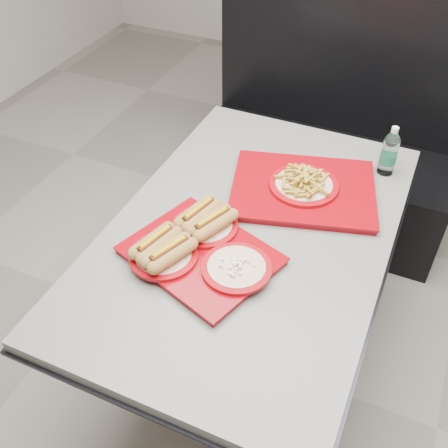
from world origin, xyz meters
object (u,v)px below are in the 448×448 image
at_px(diner_table, 249,263).
at_px(tray_far, 304,187).
at_px(booth_bench, 326,148).
at_px(tray_near, 197,247).
at_px(water_bottle, 389,153).

bearing_deg(diner_table, tray_far, 68.33).
bearing_deg(tray_far, booth_bench, 96.83).
distance_m(tray_near, water_bottle, 0.83).
xyz_separation_m(tray_near, water_bottle, (0.46, 0.69, 0.05)).
relative_size(booth_bench, water_bottle, 6.87).
distance_m(booth_bench, tray_far, 0.93).
xyz_separation_m(booth_bench, water_bottle, (0.35, -0.59, 0.43)).
relative_size(booth_bench, tray_near, 2.55).
height_order(tray_far, water_bottle, water_bottle).
bearing_deg(tray_far, diner_table, -111.67).
xyz_separation_m(diner_table, tray_near, (-0.11, -0.18, 0.20)).
xyz_separation_m(tray_near, tray_far, (0.21, 0.44, -0.01)).
relative_size(diner_table, booth_bench, 1.05).
distance_m(diner_table, water_bottle, 0.66).
height_order(booth_bench, water_bottle, booth_bench).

